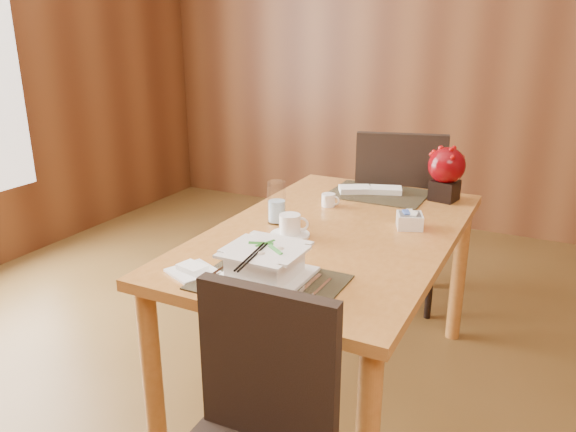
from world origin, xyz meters
The scene contains 13 objects.
back_wall centered at (0.00, 3.00, 1.40)m, with size 5.00×0.02×2.80m, color brown.
dining_table centered at (0.00, 0.60, 0.65)m, with size 0.90×1.50×0.75m.
placemat_near centered at (0.00, 0.05, 0.75)m, with size 0.45×0.33×0.01m, color black.
placemat_far centered at (0.00, 1.15, 0.75)m, with size 0.45×0.33×0.01m, color black.
soup_setting centered at (-0.02, 0.07, 0.80)m, with size 0.27×0.27×0.11m.
coffee_cup centered at (-0.13, 0.45, 0.79)m, with size 0.15×0.15×0.09m.
water_glass centered at (-0.25, 0.57, 0.84)m, with size 0.08×0.08×0.17m, color silver.
creamer_jug centered at (-0.14, 0.87, 0.78)m, with size 0.08×0.08×0.06m, color white, non-canonical shape.
sugar_caddy centered at (0.26, 0.75, 0.78)m, with size 0.10×0.10×0.06m, color white.
berry_decor centered at (0.30, 1.20, 0.89)m, with size 0.17×0.17×0.25m.
napkins_far centered at (-0.03, 1.15, 0.77)m, with size 0.30×0.11×0.03m, color white, non-canonical shape.
bread_plate centered at (-0.26, 0.01, 0.75)m, with size 0.14×0.14×0.01m, color white.
far_chair centered at (0.01, 1.48, 0.57)m, with size 0.58×0.58×1.01m.
Camera 1 is at (0.78, -1.36, 1.52)m, focal length 35.00 mm.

